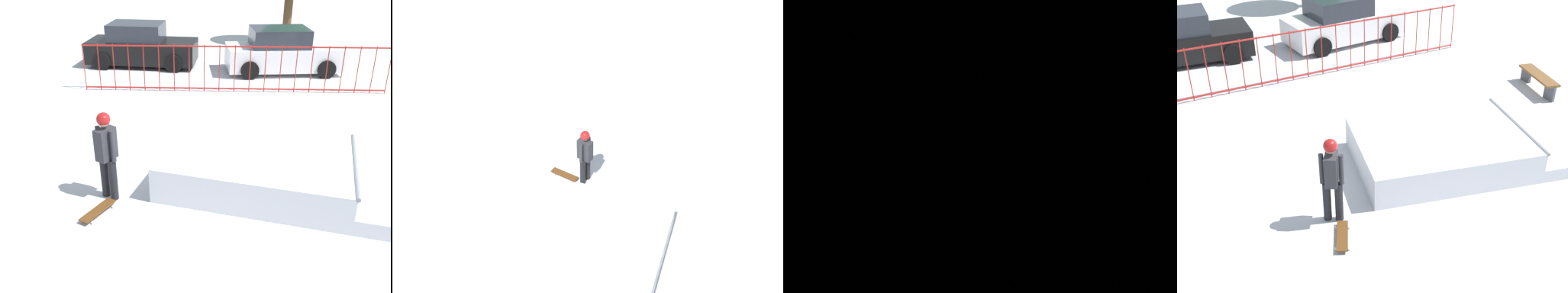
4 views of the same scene
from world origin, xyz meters
TOP-DOWN VIEW (x-y plane):
  - ground_plane at (0.00, 0.00)m, footprint 60.00×60.00m
  - skate_ramp at (1.08, 0.02)m, footprint 5.78×3.52m
  - skater at (-2.18, -0.73)m, footprint 0.40×0.44m
  - skateboard at (-2.25, -1.32)m, footprint 0.49×0.82m

SIDE VIEW (x-z plane):
  - ground_plane at x=0.00m, z-range 0.00..0.00m
  - skateboard at x=-2.25m, z-range 0.03..0.12m
  - skate_ramp at x=1.08m, z-range -0.05..0.69m
  - skater at x=-2.18m, z-range 0.14..1.87m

